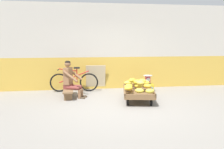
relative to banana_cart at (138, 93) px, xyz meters
The scene contains 11 objects.
ground_plane 0.93m from the banana_cart, 130.65° to the right, with size 80.00×80.00×0.00m, color gray.
back_wall 2.42m from the banana_cart, 106.59° to the left, with size 16.00×0.30×3.05m.
banana_cart is the anchor object (origin of this frame).
banana_pile 0.23m from the banana_cart, 99.08° to the left, with size 0.99×1.44×0.26m.
low_bench 2.18m from the banana_cart, 160.74° to the left, with size 0.32×1.11×0.27m.
vendor_seated 2.11m from the banana_cart, 160.81° to the left, with size 0.74×0.61×1.14m.
plastic_crate 1.15m from the banana_cart, 59.33° to the left, with size 0.36×0.28×0.30m.
weighing_scale 1.16m from the banana_cart, 59.30° to the left, with size 0.30×0.30×0.29m.
bicycle_near_left 2.40m from the banana_cart, 142.44° to the left, with size 1.66×0.48×0.86m.
sign_board 2.09m from the banana_cart, 122.83° to the left, with size 0.70×0.20×0.89m.
shopping_bag 0.89m from the banana_cart, 49.88° to the left, with size 0.18×0.12×0.24m, color #3370B7.
Camera 1 is at (-1.08, -5.62, 1.76)m, focal length 36.19 mm.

